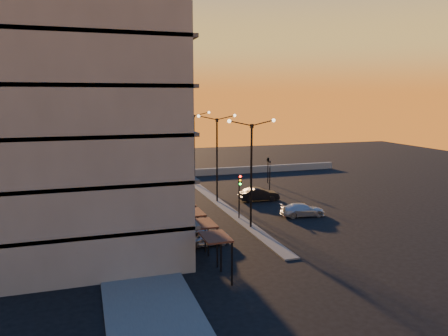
% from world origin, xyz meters
% --- Properties ---
extents(ground, '(120.00, 120.00, 0.00)m').
position_xyz_m(ground, '(0.00, 0.00, 0.00)').
color(ground, black).
rests_on(ground, ground).
extents(sidewalk_west, '(5.00, 40.00, 0.12)m').
position_xyz_m(sidewalk_west, '(-10.50, 4.00, 0.06)').
color(sidewalk_west, '#51514F').
rests_on(sidewalk_west, ground).
extents(median, '(1.20, 36.00, 0.12)m').
position_xyz_m(median, '(0.00, 10.00, 0.06)').
color(median, '#51514F').
rests_on(median, ground).
extents(parapet, '(44.00, 0.50, 1.00)m').
position_xyz_m(parapet, '(2.00, 26.00, 0.50)').
color(parapet, gray).
rests_on(parapet, ground).
extents(building, '(14.35, 17.08, 25.00)m').
position_xyz_m(building, '(-14.00, 0.03, 11.91)').
color(building, slate).
rests_on(building, ground).
extents(streetlamp_near, '(4.32, 0.32, 9.51)m').
position_xyz_m(streetlamp_near, '(0.00, 0.00, 5.59)').
color(streetlamp_near, black).
rests_on(streetlamp_near, ground).
extents(streetlamp_mid, '(4.32, 0.32, 9.51)m').
position_xyz_m(streetlamp_mid, '(0.00, 10.00, 5.59)').
color(streetlamp_mid, black).
rests_on(streetlamp_mid, ground).
extents(streetlamp_far, '(4.32, 0.32, 9.51)m').
position_xyz_m(streetlamp_far, '(0.00, 20.00, 5.59)').
color(streetlamp_far, black).
rests_on(streetlamp_far, ground).
extents(traffic_light_main, '(0.28, 0.44, 4.25)m').
position_xyz_m(traffic_light_main, '(0.00, 2.87, 2.89)').
color(traffic_light_main, black).
rests_on(traffic_light_main, ground).
extents(signal_east_a, '(0.13, 0.16, 3.60)m').
position_xyz_m(signal_east_a, '(8.00, 14.00, 1.93)').
color(signal_east_a, black).
rests_on(signal_east_a, ground).
extents(signal_east_b, '(0.42, 1.99, 3.60)m').
position_xyz_m(signal_east_b, '(9.50, 18.00, 3.10)').
color(signal_east_b, black).
rests_on(signal_east_b, ground).
extents(car_hatchback, '(4.65, 2.46, 1.51)m').
position_xyz_m(car_hatchback, '(-5.27, -3.10, 0.75)').
color(car_hatchback, '#94959B').
rests_on(car_hatchback, ground).
extents(car_sedan, '(4.46, 1.74, 1.45)m').
position_xyz_m(car_sedan, '(4.56, 9.14, 0.72)').
color(car_sedan, black).
rests_on(car_sedan, ground).
extents(car_wagon, '(4.47, 2.26, 1.24)m').
position_xyz_m(car_wagon, '(6.14, 2.05, 0.62)').
color(car_wagon, silver).
rests_on(car_wagon, ground).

